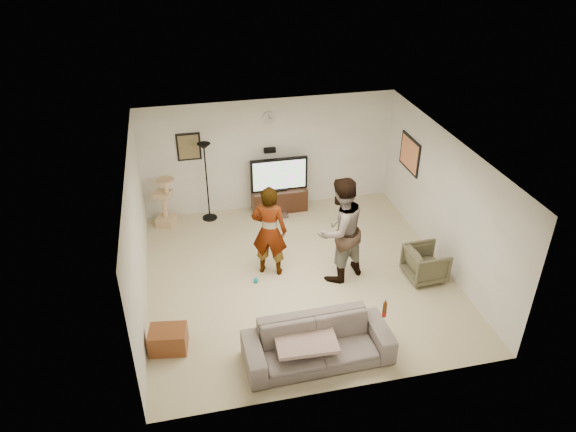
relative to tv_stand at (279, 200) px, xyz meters
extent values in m
cube|color=#C7B98C|center=(-0.16, -2.50, -0.26)|extent=(5.50, 5.50, 0.02)
cube|color=white|center=(-0.16, -2.50, 2.26)|extent=(5.50, 5.50, 0.02)
cube|color=beige|center=(-0.16, 0.25, 1.00)|extent=(5.50, 0.04, 2.50)
cube|color=beige|center=(-0.16, -5.25, 1.00)|extent=(5.50, 0.04, 2.50)
cube|color=beige|center=(-2.91, -2.50, 1.00)|extent=(0.04, 5.50, 2.50)
cube|color=beige|center=(2.59, -2.50, 1.00)|extent=(0.04, 5.50, 2.50)
cylinder|color=white|center=(-0.16, 0.22, 1.85)|extent=(0.26, 0.04, 0.26)
cube|color=black|center=(-0.16, 0.19, 1.13)|extent=(0.25, 0.10, 0.10)
cube|color=brown|center=(-1.86, 0.23, 1.35)|extent=(0.42, 0.03, 0.52)
cube|color=#EC8351|center=(2.57, -0.90, 1.25)|extent=(0.03, 0.78, 0.62)
cube|color=black|center=(0.00, 0.00, 0.00)|extent=(1.21, 0.45, 0.50)
cube|color=silver|center=(-0.09, -0.40, -0.22)|extent=(0.40, 0.30, 0.07)
cube|color=black|center=(0.00, 0.00, 0.62)|extent=(1.25, 0.08, 0.74)
cube|color=#4ACC3E|center=(0.00, -0.04, 0.62)|extent=(1.15, 0.01, 0.65)
cylinder|color=black|center=(-1.57, -0.04, 0.62)|extent=(0.32, 0.32, 1.75)
cube|color=tan|center=(-2.49, -0.13, 0.30)|extent=(0.47, 0.47, 1.11)
imported|color=#8D92A3|center=(-0.65, -2.25, 0.64)|extent=(0.76, 0.63, 1.77)
imported|color=#4A579F|center=(0.54, -2.67, 0.75)|extent=(1.20, 1.09, 2.00)
imported|color=slate|center=(-0.37, -4.60, 0.07)|extent=(2.23, 0.92, 0.65)
cube|color=tan|center=(-0.57, -4.60, 0.18)|extent=(0.93, 0.74, 0.06)
cylinder|color=#51290C|center=(0.64, -4.60, 0.52)|extent=(0.06, 0.06, 0.25)
imported|color=brown|center=(2.08, -3.06, 0.06)|extent=(0.72, 0.70, 0.63)
cube|color=brown|center=(-2.56, -3.90, -0.06)|extent=(0.62, 0.50, 0.38)
sphere|color=#008BA1|center=(-0.97, -2.53, -0.21)|extent=(0.09, 0.09, 0.09)
camera|label=1|loc=(-2.11, -10.33, 5.78)|focal=33.67mm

